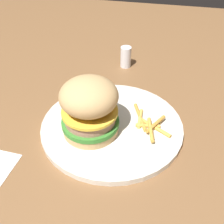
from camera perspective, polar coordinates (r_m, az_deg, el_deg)
name	(u,v)px	position (r m, az deg, el deg)	size (l,w,h in m)	color
ground_plane	(101,134)	(0.54, -2.31, -4.58)	(1.60, 1.60, 0.00)	brown
plate	(112,126)	(0.55, 0.00, -2.91)	(0.28, 0.28, 0.01)	silver
sandwich	(89,107)	(0.50, -4.65, 1.01)	(0.11, 0.11, 0.11)	tan
fries_pile	(148,123)	(0.54, 7.39, -2.33)	(0.08, 0.11, 0.01)	#E5B251
salt_shaker	(125,57)	(0.74, 2.68, 11.24)	(0.03, 0.03, 0.06)	white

